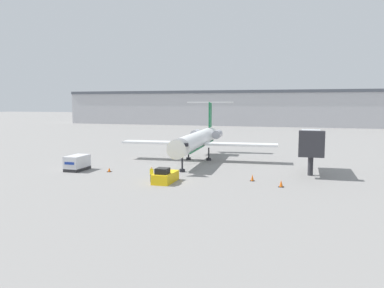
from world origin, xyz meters
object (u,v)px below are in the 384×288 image
Objects in this scene: luggage_cart at (77,163)px; jet_bridge at (311,142)px; traffic_cone_mid at (281,184)px; traffic_cone_left at (109,170)px; pushback_tug at (165,176)px; traffic_cone_right at (252,178)px; worker_near_tug at (152,174)px; airplane_main at (198,140)px.

luggage_cart is 33.25m from jet_bridge.
traffic_cone_left is at bearing 173.28° from traffic_cone_mid.
pushback_tug is 13.90m from traffic_cone_mid.
pushback_tug reaches higher than traffic_cone_right.
luggage_cart is at bearing -167.16° from jet_bridge.
traffic_cone_left is at bearing -165.49° from jet_bridge.
worker_near_tug is 0.20× the size of jet_bridge.
luggage_cart reaches higher than pushback_tug.
traffic_cone_right is (11.06, -13.88, -3.20)m from airplane_main.
traffic_cone_mid is at bearing -4.99° from luggage_cart.
pushback_tug is 10.98m from traffic_cone_left.
luggage_cart reaches higher than traffic_cone_left.
traffic_cone_right is at bearing 20.91° from pushback_tug.
airplane_main is 18.01m from pushback_tug.
traffic_cone_right is at bearing -51.46° from airplane_main.
pushback_tug is 20.88m from jet_bridge.
worker_near_tug is at bearing -161.08° from traffic_cone_right.
traffic_cone_left is 20.28m from traffic_cone_right.
traffic_cone_left is 24.10m from traffic_cone_mid.
airplane_main is 19.97m from luggage_cart.
traffic_cone_right is (11.88, 4.07, -0.61)m from worker_near_tug.
traffic_cone_right is 0.09× the size of jet_bridge.
airplane_main reaches higher than traffic_cone_right.
airplane_main is 32.33× the size of traffic_cone_right.
jet_bridge reaches higher than traffic_cone_mid.
traffic_cone_left is 28.46m from jet_bridge.
traffic_cone_right is (10.17, 3.88, -0.33)m from pushback_tug.
pushback_tug is 7.17× the size of traffic_cone_left.
worker_near_tug is 2.29× the size of traffic_cone_right.
traffic_cone_mid is (3.66, -2.44, 0.00)m from traffic_cone_right.
airplane_main reaches higher than jet_bridge.
luggage_cart is at bearing -135.85° from airplane_main.
airplane_main is at bearing 132.04° from traffic_cone_mid.
jet_bridge reaches higher than traffic_cone_left.
pushback_tug is at bearing -159.09° from traffic_cone_right.
traffic_cone_left is (-10.11, 4.26, -0.44)m from pushback_tug.
jet_bridge is (27.26, 7.06, 4.15)m from traffic_cone_left.
pushback_tug reaches higher than worker_near_tug.
pushback_tug is at bearing -146.57° from jet_bridge.
airplane_main is 43.40× the size of traffic_cone_left.
pushback_tug is 15.62m from luggage_cart.
traffic_cone_left is 0.74× the size of traffic_cone_right.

